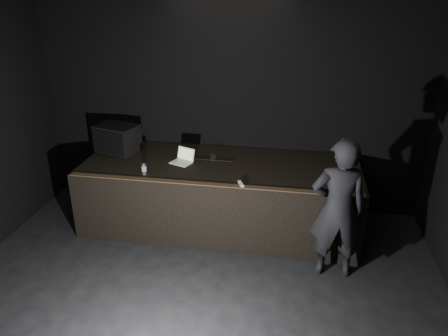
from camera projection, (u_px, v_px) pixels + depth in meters
name	position (u px, v px, depth m)	size (l,w,h in m)	color
room_walls	(159.00, 176.00, 3.46)	(6.10, 7.10, 3.52)	black
stage_riser	(221.00, 195.00, 6.53)	(4.00, 1.50, 1.00)	black
riser_lip	(211.00, 184.00, 5.69)	(3.92, 0.10, 0.01)	brown
stage_monitor	(117.00, 138.00, 6.75)	(0.71, 0.60, 0.41)	black
cable	(205.00, 160.00, 6.46)	(0.02, 0.02, 0.86)	black
laptop	(183.00, 159.00, 6.38)	(0.37, 0.35, 0.20)	silver
beer_can	(144.00, 169.00, 5.97)	(0.07, 0.07, 0.16)	silver
plastic_cup	(213.00, 158.00, 6.40)	(0.09, 0.09, 0.11)	white
wii_remote	(241.00, 184.00, 5.68)	(0.04, 0.17, 0.03)	white
person	(338.00, 209.00, 5.26)	(0.67, 0.44, 1.82)	black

